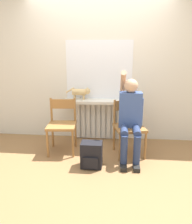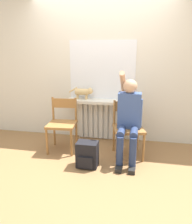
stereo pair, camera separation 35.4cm
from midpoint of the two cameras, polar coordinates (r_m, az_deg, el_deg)
name	(u,v)px [view 1 (the left image)]	position (r m, az deg, el deg)	size (l,w,h in m)	color
ground_plane	(91,168)	(3.19, -4.47, -14.56)	(12.00, 12.00, 0.00)	olive
wall_with_window	(99,66)	(3.99, -1.77, 11.88)	(7.00, 0.06, 2.70)	silver
radiator	(99,120)	(4.10, -1.80, -2.18)	(0.86, 0.08, 0.72)	silver
windowsill	(98,101)	(3.90, -2.04, 2.74)	(1.23, 0.31, 0.05)	silver
window_glass	(99,70)	(3.96, -1.83, 10.86)	(1.18, 0.01, 1.03)	white
chair_left	(62,124)	(3.61, -11.66, -3.16)	(0.48, 0.48, 0.86)	#9E6B38
chair_right	(129,126)	(3.45, 5.67, -3.77)	(0.54, 0.54, 0.86)	#9E6B38
person	(130,115)	(3.28, 5.93, -0.73)	(0.36, 0.97, 1.34)	navy
cat	(81,92)	(3.94, -6.49, 5.20)	(0.45, 0.11, 0.22)	#DBB77A
backpack	(92,155)	(3.16, -4.45, -11.17)	(0.30, 0.24, 0.37)	black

